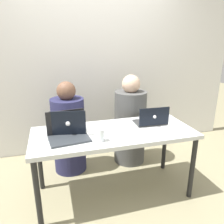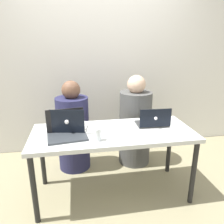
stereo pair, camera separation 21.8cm
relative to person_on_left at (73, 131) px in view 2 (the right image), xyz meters
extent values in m
plane|color=gray|center=(0.40, -0.60, -0.51)|extent=(12.00, 12.00, 0.00)
cube|color=white|center=(0.40, 0.60, 0.79)|extent=(4.50, 0.10, 2.59)
cube|color=silver|center=(0.40, -0.60, 0.20)|extent=(1.61, 0.67, 0.04)
cylinder|color=black|center=(-0.35, -0.89, -0.16)|extent=(0.05, 0.05, 0.68)
cylinder|color=black|center=(1.15, -0.89, -0.16)|extent=(0.05, 0.05, 0.68)
cylinder|color=black|center=(-0.35, -0.32, -0.16)|extent=(0.05, 0.05, 0.68)
cylinder|color=black|center=(1.15, -0.32, -0.16)|extent=(0.05, 0.05, 0.68)
cylinder|color=#26274C|center=(0.00, 0.00, -0.04)|extent=(0.49, 0.49, 0.93)
sphere|color=brown|center=(0.00, 0.00, 0.52)|extent=(0.22, 0.22, 0.22)
cylinder|color=#4C4D4C|center=(0.80, 0.00, -0.02)|extent=(0.43, 0.43, 0.97)
sphere|color=beige|center=(0.80, 0.00, 0.56)|extent=(0.23, 0.23, 0.23)
cube|color=#34393F|center=(-0.05, -0.69, 0.23)|extent=(0.38, 0.29, 0.02)
cube|color=black|center=(-0.06, -0.56, 0.35)|extent=(0.35, 0.05, 0.23)
sphere|color=white|center=(-0.06, -0.54, 0.35)|extent=(0.04, 0.04, 0.04)
cube|color=silver|center=(-0.02, -0.48, 0.23)|extent=(0.37, 0.31, 0.02)
cube|color=black|center=(-0.04, -0.60, 0.35)|extent=(0.32, 0.07, 0.23)
sphere|color=white|center=(-0.05, -0.62, 0.35)|extent=(0.04, 0.04, 0.04)
cube|color=#353637|center=(0.84, -0.49, 0.23)|extent=(0.34, 0.22, 0.02)
cube|color=black|center=(0.84, -0.60, 0.33)|extent=(0.33, 0.02, 0.19)
sphere|color=white|center=(0.84, -0.61, 0.33)|extent=(0.03, 0.03, 0.03)
cylinder|color=white|center=(0.23, -0.79, 0.27)|extent=(0.07, 0.07, 0.11)
cylinder|color=silver|center=(0.23, -0.79, 0.25)|extent=(0.06, 0.06, 0.06)
camera|label=1|loc=(-0.17, -2.53, 1.07)|focal=35.00mm
camera|label=2|loc=(0.04, -2.58, 1.07)|focal=35.00mm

